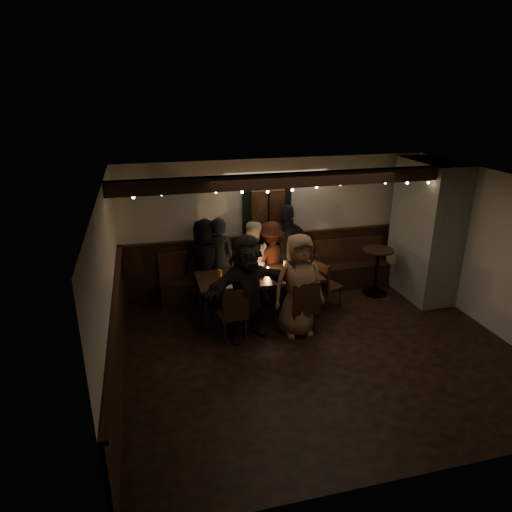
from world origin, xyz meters
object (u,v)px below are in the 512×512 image
object	(u,v)px
person_d	(271,260)
person_g	(298,285)
person_c	(252,261)
person_e	(287,251)
chair_near_left	(234,311)
chair_end	(325,283)
person_f	(247,288)
dining_table	(259,279)
person_b	(219,261)
high_top	(377,266)
chair_near_right	(304,305)
person_a	(205,262)

from	to	relation	value
person_d	person_g	world-z (taller)	person_g
person_c	person_e	size ratio (longest dim) A/B	0.86
chair_near_left	person_c	bearing A→B (deg)	65.90
chair_end	person_c	bearing A→B (deg)	149.43
person_e	person_d	bearing A→B (deg)	18.26
person_d	person_f	bearing A→B (deg)	38.07
dining_table	person_g	xyz separation A→B (m)	(0.46, -0.76, 0.16)
person_e	person_c	bearing A→B (deg)	19.92
dining_table	person_b	xyz separation A→B (m)	(-0.58, 0.67, 0.13)
dining_table	high_top	xyz separation A→B (m)	(2.45, 0.31, -0.11)
person_c	person_b	bearing A→B (deg)	5.45
person_b	person_e	size ratio (longest dim) A/B	0.93
chair_near_right	person_f	distance (m)	0.97
person_c	person_f	world-z (taller)	person_f
chair_near_right	person_c	world-z (taller)	person_c
person_e	dining_table	bearing A→B (deg)	58.53
person_c	person_g	distance (m)	1.49
chair_near_left	person_g	bearing A→B (deg)	0.47
high_top	person_f	xyz separation A→B (m)	(-2.82, -1.01, 0.29)
chair_near_left	person_a	size ratio (longest dim) A/B	0.58
person_d	person_e	xyz separation A→B (m)	(0.33, 0.02, 0.15)
chair_end	chair_near_left	bearing A→B (deg)	-158.33
chair_near_left	person_e	world-z (taller)	person_e
chair_near_left	chair_end	bearing A→B (deg)	21.67
chair_near_left	dining_table	bearing A→B (deg)	51.83
chair_end	person_a	size ratio (longest dim) A/B	0.56
person_a	person_g	bearing A→B (deg)	146.05
person_c	person_d	distance (m)	0.39
person_a	person_d	distance (m)	1.26
person_c	person_d	size ratio (longest dim) A/B	1.03
person_b	person_c	distance (m)	0.62
high_top	person_c	world-z (taller)	person_c
person_d	person_b	bearing A→B (deg)	-20.53
dining_table	chair_near_left	world-z (taller)	chair_near_left
person_a	person_g	size ratio (longest dim) A/B	0.95
chair_near_right	dining_table	bearing A→B (deg)	122.25
chair_near_right	chair_end	world-z (taller)	chair_near_right
high_top	person_g	size ratio (longest dim) A/B	0.54
person_a	person_e	world-z (taller)	person_e
person_a	person_d	xyz separation A→B (m)	(1.26, -0.02, -0.06)
person_a	person_e	xyz separation A→B (m)	(1.59, 0.01, 0.08)
chair_end	person_e	bearing A→B (deg)	121.43
person_b	person_a	bearing A→B (deg)	10.23
person_e	person_f	bearing A→B (deg)	66.39
chair_near_left	person_a	world-z (taller)	person_a
dining_table	person_f	xyz separation A→B (m)	(-0.37, -0.70, 0.18)
chair_near_right	high_top	world-z (taller)	chair_near_right
chair_end	person_a	world-z (taller)	person_a
dining_table	person_c	bearing A→B (deg)	86.91
dining_table	person_d	size ratio (longest dim) A/B	1.43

